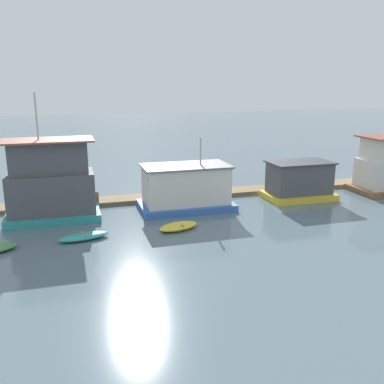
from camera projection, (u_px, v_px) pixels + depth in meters
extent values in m
plane|color=slate|center=(188.00, 207.00, 32.62)|extent=(200.00, 200.00, 0.00)
cube|color=#846B4C|center=(179.00, 196.00, 35.20)|extent=(51.00, 2.06, 0.30)
cube|color=teal|center=(54.00, 216.00, 29.53)|extent=(6.23, 3.43, 0.55)
cube|color=#4C4C51|center=(52.00, 193.00, 29.12)|extent=(5.65, 2.85, 2.74)
cube|color=#4C4C51|center=(49.00, 157.00, 28.51)|extent=(4.98, 2.19, 2.15)
cube|color=brown|center=(47.00, 140.00, 28.22)|extent=(5.95, 3.15, 0.12)
cylinder|color=#B2B2B7|center=(36.00, 116.00, 27.68)|extent=(0.12, 0.12, 3.04)
cube|color=#3866B7|center=(186.00, 205.00, 32.09)|extent=(6.89, 3.97, 0.48)
cube|color=silver|center=(186.00, 185.00, 31.69)|extent=(6.09, 3.17, 2.72)
cube|color=slate|center=(186.00, 166.00, 31.34)|extent=(6.39, 3.47, 0.12)
cylinder|color=#B2B2B7|center=(201.00, 151.00, 31.38)|extent=(0.12, 0.12, 2.02)
cube|color=gold|center=(298.00, 195.00, 34.87)|extent=(5.47, 3.40, 0.48)
cube|color=#4C4C51|center=(299.00, 178.00, 34.50)|extent=(4.76, 2.69, 2.44)
cube|color=#38383D|center=(300.00, 162.00, 34.18)|extent=(5.06, 2.99, 0.12)
ellipsoid|color=teal|center=(84.00, 236.00, 25.75)|extent=(3.20, 1.68, 0.41)
cube|color=#997F60|center=(84.00, 234.00, 25.72)|extent=(0.34, 0.92, 0.08)
ellipsoid|color=yellow|center=(178.00, 226.00, 27.52)|extent=(2.99, 2.06, 0.44)
cube|color=#997F60|center=(178.00, 224.00, 27.48)|extent=(0.48, 1.10, 0.08)
cylinder|color=brown|center=(97.00, 200.00, 32.07)|extent=(0.26, 0.26, 1.27)
cylinder|color=brown|center=(50.00, 203.00, 31.14)|extent=(0.21, 0.21, 1.31)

